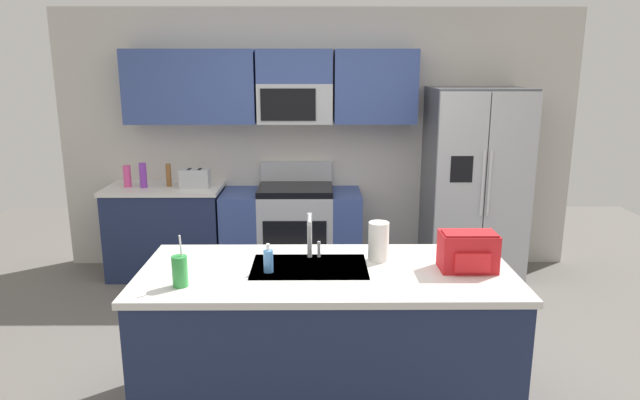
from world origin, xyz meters
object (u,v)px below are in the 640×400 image
(drink_cup_green, at_px, (180,271))
(soap_dispenser, at_px, (268,261))
(toaster, at_px, (195,178))
(range_oven, at_px, (292,231))
(pepper_mill, at_px, (169,175))
(sink_faucet, at_px, (310,232))
(backpack, at_px, (468,251))
(bottle_pink, at_px, (127,176))
(bottle_purple, at_px, (143,175))
(paper_towel_roll, at_px, (379,241))
(refrigerator, at_px, (474,185))

(drink_cup_green, height_order, soap_dispenser, drink_cup_green)
(drink_cup_green, bearing_deg, toaster, 100.00)
(range_oven, relative_size, pepper_mill, 6.12)
(sink_faucet, bearing_deg, backpack, -12.45)
(bottle_pink, height_order, bottle_purple, bottle_purple)
(bottle_pink, bearing_deg, toaster, -2.67)
(pepper_mill, xyz_separation_m, backpack, (2.31, -2.31, 0.01))
(bottle_pink, height_order, paper_towel_roll, paper_towel_roll)
(paper_towel_roll, bearing_deg, bottle_purple, 134.27)
(paper_towel_roll, bearing_deg, range_oven, 106.04)
(toaster, height_order, backpack, backpack)
(range_oven, height_order, bottle_purple, bottle_purple)
(paper_towel_roll, distance_m, backpack, 0.53)
(refrigerator, xyz_separation_m, drink_cup_green, (-2.26, -2.48, 0.06))
(drink_cup_green, xyz_separation_m, backpack, (1.61, 0.24, 0.03))
(backpack, bearing_deg, soap_dispenser, -178.63)
(bottle_purple, xyz_separation_m, backpack, (2.54, -2.26, -0.00))
(bottle_purple, distance_m, sink_faucet, 2.63)
(backpack, bearing_deg, bottle_purple, 138.35)
(sink_faucet, relative_size, soap_dispenser, 1.66)
(range_oven, relative_size, sink_faucet, 4.82)
(toaster, bearing_deg, sink_faucet, -61.14)
(drink_cup_green, xyz_separation_m, soap_dispenser, (0.46, 0.21, -0.02))
(refrigerator, height_order, sink_faucet, refrigerator)
(paper_towel_roll, bearing_deg, refrigerator, 61.02)
(refrigerator, bearing_deg, bottle_pink, 179.14)
(bottle_purple, relative_size, soap_dispenser, 1.40)
(bottle_pink, xyz_separation_m, soap_dispenser, (1.56, -2.32, -0.04))
(bottle_pink, bearing_deg, backpack, -40.24)
(refrigerator, relative_size, sink_faucet, 6.56)
(bottle_purple, distance_m, backpack, 3.40)
(bottle_pink, relative_size, soap_dispenser, 1.24)
(pepper_mill, distance_m, bottle_purple, 0.24)
(range_oven, bearing_deg, soap_dispenser, -90.81)
(refrigerator, distance_m, backpack, 2.34)
(range_oven, bearing_deg, pepper_mill, -179.88)
(sink_faucet, height_order, drink_cup_green, drink_cup_green)
(bottle_pink, distance_m, drink_cup_green, 2.76)
(backpack, bearing_deg, paper_towel_roll, 161.71)
(refrigerator, relative_size, bottle_pink, 8.77)
(bottle_pink, relative_size, drink_cup_green, 0.73)
(bottle_pink, height_order, sink_faucet, sink_faucet)
(pepper_mill, bearing_deg, drink_cup_green, -74.51)
(toaster, bearing_deg, drink_cup_green, -80.00)
(bottle_pink, height_order, soap_dispenser, bottle_pink)
(toaster, xyz_separation_m, drink_cup_green, (0.44, -2.50, -0.00))
(range_oven, height_order, soap_dispenser, range_oven)
(range_oven, distance_m, bottle_pink, 1.69)
(bottle_purple, height_order, drink_cup_green, drink_cup_green)
(backpack, bearing_deg, pepper_mill, 135.01)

